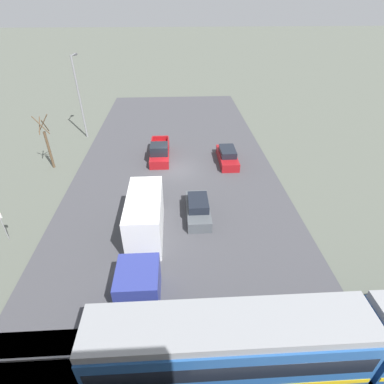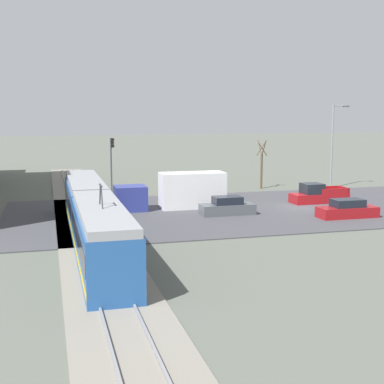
% 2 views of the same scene
% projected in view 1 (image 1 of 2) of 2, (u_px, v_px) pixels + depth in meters
% --- Properties ---
extents(ground_plane, '(320.00, 320.00, 0.00)m').
position_uv_depth(ground_plane, '(176.00, 170.00, 29.47)').
color(ground_plane, '#565B51').
extents(road_surface, '(19.13, 50.27, 0.08)m').
position_uv_depth(road_surface, '(176.00, 170.00, 29.45)').
color(road_surface, '#424247').
rests_on(road_surface, ground).
extents(rail_bed, '(75.56, 4.40, 0.22)m').
position_uv_depth(rail_bed, '(180.00, 368.00, 13.77)').
color(rail_bed, gray).
rests_on(rail_bed, ground).
extents(light_rail_tram, '(24.47, 2.56, 4.50)m').
position_uv_depth(light_rail_tram, '(367.00, 338.00, 13.24)').
color(light_rail_tram, '#235193').
rests_on(light_rail_tram, ground).
extents(box_truck, '(2.33, 9.53, 3.08)m').
position_uv_depth(box_truck, '(144.00, 230.00, 19.65)').
color(box_truck, navy).
rests_on(box_truck, ground).
extents(pickup_truck, '(1.91, 5.27, 1.81)m').
position_uv_depth(pickup_truck, '(160.00, 152.00, 31.03)').
color(pickup_truck, maroon).
rests_on(pickup_truck, ground).
extents(sedan_car_0, '(1.74, 4.40, 1.48)m').
position_uv_depth(sedan_car_0, '(198.00, 209.00, 22.96)').
color(sedan_car_0, '#4C5156').
rests_on(sedan_car_0, ground).
extents(sedan_car_1, '(1.73, 4.78, 1.45)m').
position_uv_depth(sedan_car_1, '(227.00, 156.00, 30.44)').
color(sedan_car_1, maroon).
rests_on(sedan_car_1, ground).
extents(street_tree, '(1.26, 1.04, 5.36)m').
position_uv_depth(street_tree, '(48.00, 145.00, 28.58)').
color(street_tree, brown).
rests_on(street_tree, ground).
extents(street_lamp_near_crossing, '(0.36, 1.95, 9.15)m').
position_uv_depth(street_lamp_near_crossing, '(79.00, 93.00, 33.67)').
color(street_lamp_near_crossing, gray).
rests_on(street_lamp_near_crossing, ground).
extents(no_parking_sign, '(0.32, 0.08, 2.32)m').
position_uv_depth(no_parking_sign, '(2.00, 224.00, 20.33)').
color(no_parking_sign, gray).
rests_on(no_parking_sign, ground).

